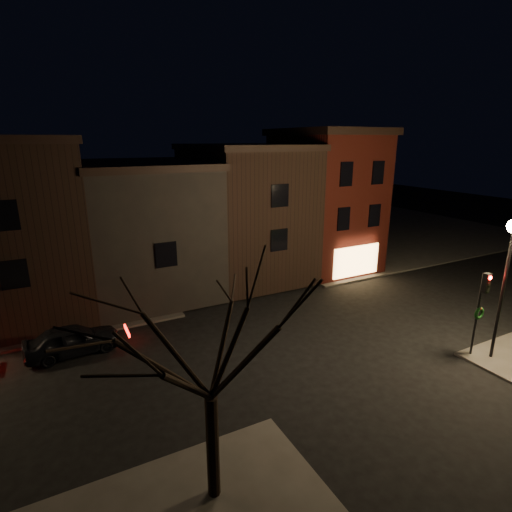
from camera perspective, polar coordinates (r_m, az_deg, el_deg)
The scene contains 10 objects.
ground at distance 21.50m, azimuth 7.23°, elevation -11.01°, with size 120.00×120.00×0.00m, color black.
sidewalk_far_right at distance 48.26m, azimuth 13.36°, elevation 4.17°, with size 30.00×30.00×0.12m, color #2D2B28.
corner_building at distance 31.82m, azimuth 9.79°, elevation 8.07°, with size 6.50×8.50×10.50m.
row_building_a at distance 29.39m, azimuth -1.72°, elevation 6.52°, with size 7.30×10.30×9.40m.
row_building_b at distance 27.17m, azimuth -15.63°, elevation 4.04°, with size 7.80×10.30×8.40m.
row_building_c at distance 26.55m, azimuth -31.20°, elevation 3.66°, with size 7.30×10.30×9.90m.
street_lamp_near at distance 20.33m, azimuth 32.53°, elevation 0.51°, with size 0.60×0.60×6.48m.
traffic_signal at distance 20.74m, azimuth 29.53°, elevation -5.67°, with size 0.58×0.38×4.05m.
bare_tree_left at distance 10.11m, azimuth -6.85°, elevation -9.47°, with size 5.60×5.60×7.50m.
parked_car_a at distance 21.15m, azimuth -24.76°, elevation -10.81°, with size 1.69×4.19×1.43m, color black.
Camera 1 is at (-11.13, -15.56, 9.81)m, focal length 28.00 mm.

